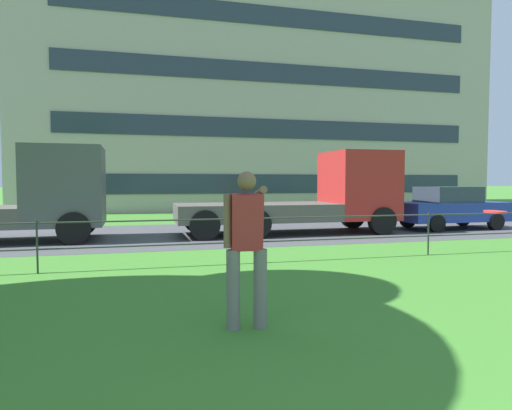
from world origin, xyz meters
The scene contains 8 objects.
street_strip centered at (0.00, 16.12, 0.00)m, with size 80.00×6.88×0.01m, color #4C4C51.
park_fence centered at (0.00, 10.62, 0.67)m, with size 33.78×0.04×1.00m.
person_thrower centered at (-1.10, 6.64, 1.00)m, with size 0.57×0.77×1.84m.
frisbee centered at (2.05, 6.30, 1.34)m, with size 0.34×0.34×0.04m.
flatbed_truck_far_left centered at (-5.96, 15.47, 1.22)m, with size 7.37×2.62×2.75m.
flatbed_truck_left centered at (3.44, 15.48, 1.22)m, with size 7.31×2.43×2.75m.
car_blue_far_right centered at (8.55, 15.39, 0.78)m, with size 4.04×1.90×1.54m.
apartment_building_background centered at (5.35, 32.27, 9.81)m, with size 29.39×12.30×19.60m.
Camera 1 is at (-2.23, 1.70, 1.72)m, focal length 30.69 mm.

